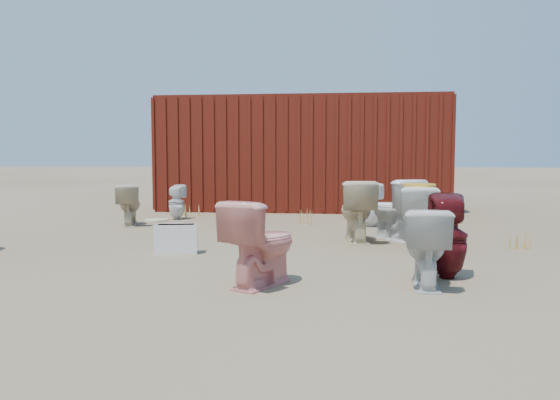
# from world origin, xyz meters

# --- Properties ---
(ground) EXTENTS (100.00, 100.00, 0.00)m
(ground) POSITION_xyz_m (0.00, 0.00, 0.00)
(ground) COLOR brown
(ground) RESTS_ON ground
(shipping_container) EXTENTS (6.00, 2.40, 2.40)m
(shipping_container) POSITION_xyz_m (0.00, 5.20, 1.20)
(shipping_container) COLOR #541A0E
(shipping_container) RESTS_ON ground
(toilet_front_pink) EXTENTS (0.74, 0.87, 0.78)m
(toilet_front_pink) POSITION_xyz_m (0.14, -2.13, 0.39)
(toilet_front_pink) COLOR pink
(toilet_front_pink) RESTS_ON ground
(toilet_front_c) EXTENTS (0.44, 0.72, 0.71)m
(toilet_front_c) POSITION_xyz_m (1.59, -2.01, 0.35)
(toilet_front_c) COLOR silver
(toilet_front_c) RESTS_ON ground
(toilet_front_maroon) EXTENTS (0.38, 0.39, 0.80)m
(toilet_front_maroon) POSITION_xyz_m (1.85, -1.65, 0.40)
(toilet_front_maroon) COLOR #510E11
(toilet_front_maroon) RESTS_ON ground
(toilet_front_e) EXTENTS (0.83, 0.96, 0.85)m
(toilet_front_e) POSITION_xyz_m (1.58, 0.71, 0.42)
(toilet_front_e) COLOR white
(toilet_front_e) RESTS_ON ground
(toilet_back_a) EXTENTS (0.34, 0.35, 0.64)m
(toilet_back_a) POSITION_xyz_m (-2.14, 2.75, 0.32)
(toilet_back_a) COLOR silver
(toilet_back_a) RESTS_ON ground
(toilet_back_beige_left) EXTENTS (0.56, 0.76, 0.69)m
(toilet_back_beige_left) POSITION_xyz_m (-2.69, 1.86, 0.35)
(toilet_back_beige_left) COLOR beige
(toilet_back_beige_left) RESTS_ON ground
(toilet_back_beige_right) EXTENTS (0.56, 0.87, 0.84)m
(toilet_back_beige_right) POSITION_xyz_m (1.05, 0.52, 0.42)
(toilet_back_beige_right) COLOR beige
(toilet_back_beige_right) RESTS_ON ground
(toilet_back_yellowlid) EXTENTS (0.51, 0.81, 0.80)m
(toilet_back_yellowlid) POSITION_xyz_m (1.79, -0.08, 0.40)
(toilet_back_yellowlid) COLOR white
(toilet_back_yellowlid) RESTS_ON ground
(toilet_back_e) EXTENTS (0.44, 0.44, 0.71)m
(toilet_back_e) POSITION_xyz_m (1.34, 2.12, 0.36)
(toilet_back_e) COLOR white
(toilet_back_e) RESTS_ON ground
(yellow_lid) EXTENTS (0.40, 0.50, 0.02)m
(yellow_lid) POSITION_xyz_m (1.79, -0.08, 0.81)
(yellow_lid) COLOR gold
(yellow_lid) RESTS_ON toilet_back_yellowlid
(loose_tank) EXTENTS (0.53, 0.29, 0.35)m
(loose_tank) POSITION_xyz_m (-1.11, -0.65, 0.17)
(loose_tank) COLOR silver
(loose_tank) RESTS_ON ground
(loose_lid_near) EXTENTS (0.50, 0.58, 0.02)m
(loose_lid_near) POSITION_xyz_m (-2.44, 2.50, 0.01)
(loose_lid_near) COLOR beige
(loose_lid_near) RESTS_ON ground
(loose_lid_far) EXTENTS (0.53, 0.58, 0.02)m
(loose_lid_far) POSITION_xyz_m (-1.92, 1.88, 0.01)
(loose_lid_far) COLOR beige
(loose_lid_far) RESTS_ON ground
(weed_clump_a) EXTENTS (0.36, 0.36, 0.32)m
(weed_clump_a) POSITION_xyz_m (-1.99, 3.22, 0.16)
(weed_clump_a) COLOR #B39147
(weed_clump_a) RESTS_ON ground
(weed_clump_b) EXTENTS (0.32, 0.32, 0.27)m
(weed_clump_b) POSITION_xyz_m (0.21, 2.29, 0.13)
(weed_clump_b) COLOR #B39147
(weed_clump_b) RESTS_ON ground
(weed_clump_c) EXTENTS (0.36, 0.36, 0.28)m
(weed_clump_c) POSITION_xyz_m (1.76, 2.55, 0.14)
(weed_clump_c) COLOR #B39147
(weed_clump_c) RESTS_ON ground
(weed_clump_d) EXTENTS (0.30, 0.30, 0.27)m
(weed_clump_d) POSITION_xyz_m (-1.17, 3.50, 0.14)
(weed_clump_d) COLOR #B39147
(weed_clump_d) RESTS_ON ground
(weed_clump_e) EXTENTS (0.34, 0.34, 0.29)m
(weed_clump_e) POSITION_xyz_m (1.23, 3.50, 0.15)
(weed_clump_e) COLOR #B39147
(weed_clump_e) RESTS_ON ground
(weed_clump_f) EXTENTS (0.28, 0.28, 0.26)m
(weed_clump_f) POSITION_xyz_m (3.05, 0.01, 0.13)
(weed_clump_f) COLOR #B39147
(weed_clump_f) RESTS_ON ground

